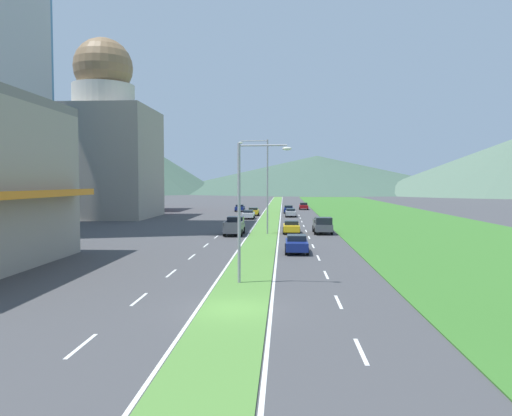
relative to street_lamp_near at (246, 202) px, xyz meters
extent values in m
plane|color=#424244|center=(-0.08, -6.09, -4.87)|extent=(600.00, 600.00, 0.00)
cube|color=#518438|center=(-0.08, 53.91, -4.84)|extent=(3.20, 240.00, 0.06)
cube|color=#387028|center=(20.52, 53.91, -4.84)|extent=(24.00, 240.00, 0.06)
cube|color=silver|center=(-5.18, -11.53, -4.87)|extent=(0.16, 2.80, 0.01)
cube|color=silver|center=(-5.18, -4.25, -4.87)|extent=(0.16, 2.80, 0.01)
cube|color=silver|center=(-5.18, 3.03, -4.87)|extent=(0.16, 2.80, 0.01)
cube|color=silver|center=(-5.18, 10.31, -4.87)|extent=(0.16, 2.80, 0.01)
cube|color=silver|center=(-5.18, 17.59, -4.87)|extent=(0.16, 2.80, 0.01)
cube|color=silver|center=(-5.18, 24.87, -4.87)|extent=(0.16, 2.80, 0.01)
cube|color=silver|center=(-5.18, 32.15, -4.87)|extent=(0.16, 2.80, 0.01)
cube|color=silver|center=(-5.18, 39.43, -4.87)|extent=(0.16, 2.80, 0.01)
cube|color=silver|center=(-5.18, 46.71, -4.87)|extent=(0.16, 2.80, 0.01)
cube|color=silver|center=(-5.18, 53.99, -4.87)|extent=(0.16, 2.80, 0.01)
cube|color=silver|center=(-5.18, 61.27, -4.87)|extent=(0.16, 2.80, 0.01)
cube|color=silver|center=(5.02, -11.53, -4.87)|extent=(0.16, 2.80, 0.01)
cube|color=silver|center=(5.02, -4.25, -4.87)|extent=(0.16, 2.80, 0.01)
cube|color=silver|center=(5.02, 3.03, -4.87)|extent=(0.16, 2.80, 0.01)
cube|color=silver|center=(5.02, 10.31, -4.87)|extent=(0.16, 2.80, 0.01)
cube|color=silver|center=(5.02, 17.59, -4.87)|extent=(0.16, 2.80, 0.01)
cube|color=silver|center=(5.02, 24.87, -4.87)|extent=(0.16, 2.80, 0.01)
cube|color=silver|center=(5.02, 32.15, -4.87)|extent=(0.16, 2.80, 0.01)
cube|color=silver|center=(5.02, 39.43, -4.87)|extent=(0.16, 2.80, 0.01)
cube|color=silver|center=(5.02, 46.71, -4.87)|extent=(0.16, 2.80, 0.01)
cube|color=silver|center=(5.02, 53.99, -4.87)|extent=(0.16, 2.80, 0.01)
cube|color=silver|center=(5.02, 61.27, -4.87)|extent=(0.16, 2.80, 0.01)
cube|color=silver|center=(-1.83, 53.91, -4.87)|extent=(0.16, 240.00, 0.01)
cube|color=silver|center=(1.67, 53.91, -4.87)|extent=(0.16, 240.00, 0.01)
cube|color=orange|center=(-15.02, 1.87, 0.33)|extent=(2.82, 19.17, 0.62)
cube|color=#9E9384|center=(-28.48, 54.42, 4.42)|extent=(16.58, 16.58, 18.59)
cylinder|color=beige|center=(-28.48, 54.42, 15.70)|extent=(10.38, 10.38, 3.96)
sphere|color=olive|center=(-28.48, 54.42, 20.64)|extent=(9.89, 9.89, 9.89)
cube|color=#D83847|center=(-33.76, 75.19, 4.28)|extent=(15.86, 15.86, 18.32)
cone|color=#3D5647|center=(-99.68, 241.35, 16.11)|extent=(134.92, 134.92, 41.97)
cone|color=#3D5647|center=(22.72, 280.99, 6.40)|extent=(201.93, 201.93, 22.54)
cylinder|color=#99999E|center=(-0.39, 0.03, -0.71)|extent=(0.18, 0.18, 8.33)
cylinder|color=#99999E|center=(1.02, -0.07, 3.31)|extent=(2.83, 0.30, 0.10)
ellipsoid|color=silver|center=(2.43, -0.17, 3.11)|extent=(0.56, 0.28, 0.20)
cylinder|color=#99999E|center=(0.36, 27.99, 0.61)|extent=(0.18, 0.18, 10.96)
cylinder|color=#99999E|center=(-1.20, 28.12, 5.94)|extent=(3.13, 0.37, 0.10)
ellipsoid|color=silver|center=(-2.75, 28.25, 5.74)|extent=(0.56, 0.28, 0.20)
cube|color=maroon|center=(6.63, 80.51, -4.22)|extent=(1.81, 4.34, 0.68)
cube|color=black|center=(6.63, 80.69, -3.61)|extent=(1.56, 1.91, 0.53)
cylinder|color=black|center=(7.50, 79.17, -4.55)|extent=(0.22, 0.64, 0.64)
cylinder|color=black|center=(5.76, 79.17, -4.55)|extent=(0.22, 0.64, 0.64)
cylinder|color=black|center=(7.50, 81.86, -4.55)|extent=(0.22, 0.64, 0.64)
cylinder|color=black|center=(5.76, 81.86, -4.55)|extent=(0.22, 0.64, 0.64)
cube|color=navy|center=(3.17, 67.73, -4.19)|extent=(1.80, 4.57, 0.72)
cube|color=black|center=(3.17, 67.92, -3.60)|extent=(1.55, 2.01, 0.48)
cylinder|color=black|center=(4.04, 66.32, -4.55)|extent=(0.22, 0.64, 0.64)
cylinder|color=black|center=(2.31, 66.32, -4.55)|extent=(0.22, 0.64, 0.64)
cylinder|color=black|center=(4.04, 69.15, -4.55)|extent=(0.22, 0.64, 0.64)
cylinder|color=black|center=(2.31, 69.15, -4.55)|extent=(0.22, 0.64, 0.64)
cube|color=yellow|center=(3.16, 29.22, -4.21)|extent=(1.88, 4.27, 0.70)
cube|color=black|center=(3.16, 29.39, -3.63)|extent=(1.62, 1.88, 0.46)
cylinder|color=black|center=(4.06, 27.89, -4.55)|extent=(0.22, 0.64, 0.64)
cylinder|color=black|center=(2.26, 27.89, -4.55)|extent=(0.22, 0.64, 0.64)
cylinder|color=black|center=(4.06, 30.54, -4.55)|extent=(0.22, 0.64, 0.64)
cylinder|color=black|center=(2.26, 30.54, -4.55)|extent=(0.22, 0.64, 0.64)
cube|color=#B2B2B7|center=(3.45, 57.50, -4.22)|extent=(1.74, 4.59, 0.68)
cube|color=black|center=(3.45, 57.68, -3.66)|extent=(1.50, 2.02, 0.43)
cylinder|color=black|center=(4.29, 56.07, -4.55)|extent=(0.22, 0.64, 0.64)
cylinder|color=black|center=(2.62, 56.07, -4.55)|extent=(0.22, 0.64, 0.64)
cylinder|color=black|center=(4.29, 58.92, -4.55)|extent=(0.22, 0.64, 0.64)
cylinder|color=black|center=(2.62, 58.92, -4.55)|extent=(0.22, 0.64, 0.64)
cube|color=silver|center=(-3.57, 52.30, -4.21)|extent=(1.81, 4.71, 0.70)
cube|color=black|center=(-3.57, 52.11, -3.64)|extent=(1.56, 2.07, 0.43)
cylinder|color=black|center=(-4.44, 53.76, -4.55)|extent=(0.22, 0.64, 0.64)
cylinder|color=black|center=(-2.70, 53.76, -4.55)|extent=(0.22, 0.64, 0.64)
cylinder|color=black|center=(-4.44, 50.84, -4.55)|extent=(0.22, 0.64, 0.64)
cylinder|color=black|center=(-2.70, 50.84, -4.55)|extent=(0.22, 0.64, 0.64)
cube|color=navy|center=(3.35, 13.05, -4.19)|extent=(1.85, 4.29, 0.73)
cube|color=black|center=(3.35, 13.22, -3.59)|extent=(1.59, 1.89, 0.47)
cylinder|color=black|center=(4.24, 11.71, -4.55)|extent=(0.22, 0.64, 0.64)
cylinder|color=black|center=(2.46, 11.71, -4.55)|extent=(0.22, 0.64, 0.64)
cylinder|color=black|center=(4.24, 14.38, -4.55)|extent=(0.22, 0.64, 0.64)
cylinder|color=black|center=(2.46, 14.38, -4.55)|extent=(0.22, 0.64, 0.64)
cube|color=navy|center=(-6.85, 72.96, -4.21)|extent=(1.78, 4.46, 0.70)
cube|color=black|center=(-6.85, 72.78, -3.66)|extent=(1.53, 1.96, 0.40)
cylinder|color=black|center=(-7.70, 74.34, -4.55)|extent=(0.22, 0.64, 0.64)
cylinder|color=black|center=(-5.99, 74.34, -4.55)|extent=(0.22, 0.64, 0.64)
cylinder|color=black|center=(-7.70, 71.58, -4.55)|extent=(0.22, 0.64, 0.64)
cylinder|color=black|center=(-5.99, 71.58, -4.55)|extent=(0.22, 0.64, 0.64)
cube|color=yellow|center=(-3.27, 60.56, -4.22)|extent=(1.85, 4.32, 0.66)
cube|color=black|center=(-3.27, 60.38, -3.67)|extent=(1.59, 1.90, 0.46)
cylinder|color=black|center=(-4.16, 61.89, -4.55)|extent=(0.22, 0.64, 0.64)
cylinder|color=black|center=(-2.38, 61.89, -4.55)|extent=(0.22, 0.64, 0.64)
cylinder|color=black|center=(-4.16, 59.22, -4.55)|extent=(0.22, 0.64, 0.64)
cylinder|color=black|center=(-2.38, 59.22, -4.55)|extent=(0.22, 0.64, 0.64)
cube|color=#515459|center=(6.83, 29.54, -4.07)|extent=(2.00, 5.40, 0.80)
cube|color=black|center=(6.83, 27.94, -3.27)|extent=(1.84, 2.00, 0.80)
cube|color=#515459|center=(7.77, 30.64, -3.45)|extent=(0.10, 3.20, 0.44)
cube|color=#515459|center=(5.89, 30.64, -3.45)|extent=(0.10, 3.20, 0.44)
cube|color=#515459|center=(6.83, 32.19, -3.45)|extent=(1.84, 0.10, 0.44)
cylinder|color=black|center=(7.79, 27.92, -4.47)|extent=(0.26, 0.80, 0.80)
cylinder|color=black|center=(5.87, 27.92, -4.47)|extent=(0.26, 0.80, 0.80)
cylinder|color=black|center=(7.79, 31.16, -4.47)|extent=(0.26, 0.80, 0.80)
cylinder|color=black|center=(5.87, 31.16, -4.47)|extent=(0.26, 0.80, 0.80)
cube|color=#515459|center=(-3.41, 27.08, -4.07)|extent=(2.00, 5.40, 0.80)
cube|color=black|center=(-3.41, 28.68, -3.27)|extent=(1.84, 2.00, 0.80)
cube|color=#515459|center=(-4.35, 25.98, -3.45)|extent=(0.10, 3.20, 0.44)
cube|color=#515459|center=(-2.47, 25.98, -3.45)|extent=(0.10, 3.20, 0.44)
cube|color=#515459|center=(-3.41, 24.43, -3.45)|extent=(1.84, 0.10, 0.44)
cylinder|color=black|center=(-4.37, 28.70, -4.47)|extent=(0.26, 0.80, 0.80)
cylinder|color=black|center=(-2.45, 28.70, -4.47)|extent=(0.26, 0.80, 0.80)
cylinder|color=black|center=(-4.37, 25.46, -4.47)|extent=(0.26, 0.80, 0.80)
cylinder|color=black|center=(-2.45, 25.46, -4.47)|extent=(0.26, 0.80, 0.80)
camera|label=1|loc=(2.26, -29.05, 1.15)|focal=34.70mm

